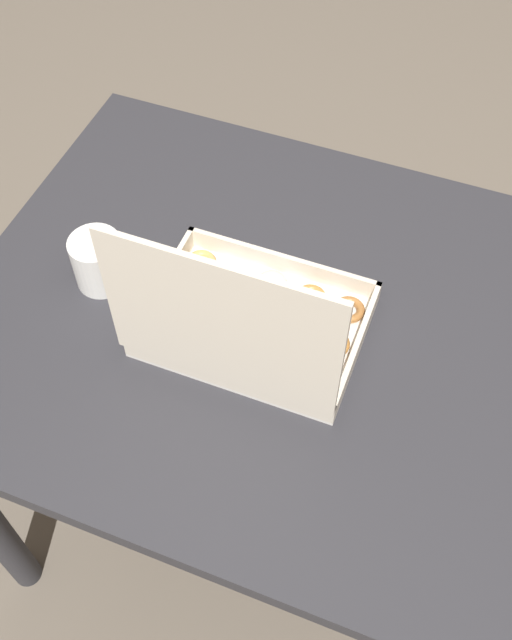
{
  "coord_description": "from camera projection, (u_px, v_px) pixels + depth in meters",
  "views": [
    {
      "loc": [
        -0.21,
        0.61,
        1.59
      ],
      "look_at": [
        0.02,
        0.03,
        0.72
      ],
      "focal_mm": 42.0,
      "sensor_mm": 36.0,
      "label": 1
    }
  ],
  "objects": [
    {
      "name": "ground_plane",
      "position": [
        268.0,
        502.0,
        1.67
      ],
      "size": [
        8.0,
        8.0,
        0.0
      ],
      "primitive_type": "plane",
      "color": "#6B6054"
    },
    {
      "name": "donut_box",
      "position": [
        245.0,
        324.0,
        1.02
      ],
      "size": [
        0.31,
        0.24,
        0.27
      ],
      "color": "silver",
      "rests_on": "dining_table"
    },
    {
      "name": "dining_table",
      "position": [
        273.0,
        360.0,
        1.19
      ],
      "size": [
        0.93,
        0.76,
        0.7
      ],
      "color": "#2D2D33",
      "rests_on": "ground_plane"
    },
    {
      "name": "coffee_mug",
      "position": [
        98.0,
        261.0,
        1.1
      ],
      "size": [
        0.08,
        0.08,
        0.08
      ],
      "color": "white",
      "rests_on": "dining_table"
    }
  ]
}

